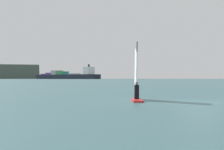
% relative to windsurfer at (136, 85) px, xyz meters
% --- Properties ---
extents(ground_plane, '(4000.00, 4000.00, 0.00)m').
position_rel_windsurfer_xyz_m(ground_plane, '(3.62, -1.89, -1.05)').
color(ground_plane, '#386066').
extents(windsurfer, '(1.03, 3.82, 3.99)m').
position_rel_windsurfer_xyz_m(windsurfer, '(0.00, 0.00, 0.00)').
color(windsurfer, red).
rests_on(windsurfer, ground_plane).
extents(cargo_ship, '(152.51, 170.20, 33.07)m').
position_rel_windsurfer_xyz_m(cargo_ship, '(-0.65, 729.15, 6.86)').
color(cargo_ship, black).
rests_on(cargo_ship, ground_plane).
extents(distant_headland, '(1196.97, 359.99, 45.79)m').
position_rel_windsurfer_xyz_m(distant_headland, '(297.96, 1159.37, 21.85)').
color(distant_headland, '#4C564C').
rests_on(distant_headland, ground_plane).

